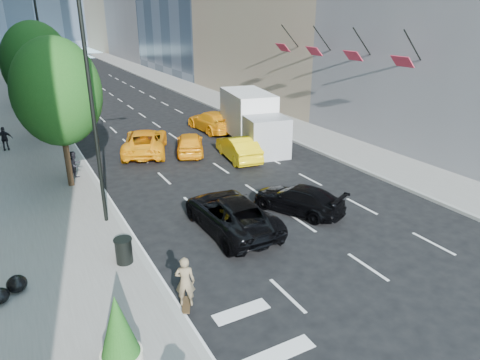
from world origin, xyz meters
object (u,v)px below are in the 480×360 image
planter_shrub (120,341)px  black_sedan_lincoln (231,213)px  city_bus (74,88)px  box_truck (252,119)px  black_sedan_mercedes (298,199)px  skateboarder (185,285)px  trash_can (124,251)px

planter_shrub → black_sedan_lincoln: bearing=44.5°
city_bus → box_truck: (8.45, -20.63, 0.14)m
box_truck → black_sedan_mercedes: bearing=-98.3°
black_sedan_mercedes → planter_shrub: (-9.53, -6.00, 0.68)m
black_sedan_lincoln → city_bus: bearing=-88.2°
skateboarder → black_sedan_lincoln: bearing=-107.8°
black_sedan_mercedes → box_truck: bearing=-134.0°
black_sedan_lincoln → black_sedan_mercedes: 3.50m
box_truck → trash_can: bearing=-125.9°
city_bus → planter_shrub: size_ratio=4.82×
trash_can → planter_shrub: planter_shrub is taller
city_bus → planter_shrub: city_bus is taller
black_sedan_lincoln → trash_can: 4.71m
black_sedan_mercedes → trash_can: size_ratio=4.80×
box_truck → planter_shrub: size_ratio=3.15×
box_truck → trash_can: box_truck is taller
black_sedan_mercedes → city_bus: (-4.89, 30.96, 1.01)m
black_sedan_lincoln → black_sedan_mercedes: black_sedan_lincoln is taller
city_bus → black_sedan_mercedes: bearing=-68.3°
black_sedan_lincoln → city_bus: size_ratio=0.45×
black_sedan_mercedes → box_truck: size_ratio=0.56×
city_bus → planter_shrub: (-4.64, -36.96, -0.33)m
black_sedan_lincoln → planter_shrub: 8.48m
black_sedan_lincoln → planter_shrub: bearing=43.8°
skateboarder → planter_shrub: 3.18m
trash_can → planter_shrub: bearing=-104.6°
black_sedan_mercedes → planter_shrub: planter_shrub is taller
skateboarder → city_bus: (2.21, 34.96, 0.80)m
trash_can → city_bus: bearing=84.1°
skateboarder → trash_can: (-1.06, 3.26, -0.23)m
city_bus → box_truck: size_ratio=1.53×
city_bus → trash_can: bearing=-83.1°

